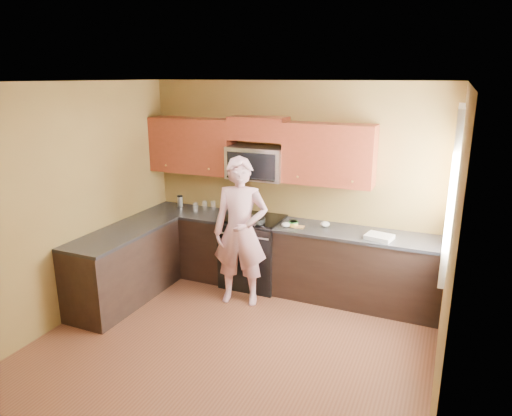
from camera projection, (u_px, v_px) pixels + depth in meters
The scene contains 27 objects.
floor at pixel (224, 354), 4.75m from camera, with size 4.00×4.00×0.00m, color brown.
ceiling at pixel (218, 82), 4.00m from camera, with size 4.00×4.00×0.00m, color white.
wall_back at pixel (291, 185), 6.14m from camera, with size 4.00×4.00×0.00m, color brown.
wall_front at pixel (57, 334), 2.61m from camera, with size 4.00×4.00×0.00m, color brown.
wall_left at pixel (61, 207), 5.14m from camera, with size 4.00×4.00×0.00m, color brown.
wall_right at pixel (448, 262), 3.61m from camera, with size 4.00×4.00×0.00m, color brown.
cabinet_back_run at pixel (282, 257), 6.13m from camera, with size 4.00×0.60×0.88m, color black.
cabinet_left_run at pixel (124, 267), 5.80m from camera, with size 0.60×1.60×0.88m, color black.
countertop_back at pixel (282, 224), 5.99m from camera, with size 4.00×0.62×0.04m, color black.
countertop_left at pixel (122, 233), 5.67m from camera, with size 0.62×1.60×0.04m, color black.
stove at pixel (253, 251), 6.25m from camera, with size 0.76×0.65×0.95m, color black, non-canonical shape.
microwave at pixel (257, 179), 6.09m from camera, with size 0.76×0.40×0.42m, color silver, non-canonical shape.
upper_cab_left at pixel (193, 172), 6.50m from camera, with size 1.22×0.33×0.75m, color maroon, non-canonical shape.
upper_cab_right at pixel (328, 184), 5.76m from camera, with size 1.12×0.33×0.75m, color maroon, non-canonical shape.
upper_cab_over_mw at pixel (258, 129), 5.94m from camera, with size 0.76×0.33×0.30m, color maroon.
window at pixel (453, 191), 4.60m from camera, with size 0.06×1.06×1.66m, color white, non-canonical shape.
woman at pixel (240, 232), 5.64m from camera, with size 0.67×0.44×1.84m, color #D06885.
frying_pan at pixel (254, 222), 5.91m from camera, with size 0.28×0.49×0.06m, color black, non-canonical shape.
butter_tub at pixel (293, 226), 5.85m from camera, with size 0.12×0.12×0.09m, color gold, non-canonical shape.
toast_slice at pixel (300, 227), 5.80m from camera, with size 0.11×0.11×0.01m, color #B27F47.
napkin_a at pixel (286, 225), 5.81m from camera, with size 0.11×0.12×0.06m, color silver.
napkin_b at pixel (325, 224), 5.82m from camera, with size 0.12×0.13×0.07m, color silver.
dish_towel at pixel (379, 237), 5.39m from camera, with size 0.30×0.24×0.05m, color silver.
travel_mug at pixel (180, 207), 6.72m from camera, with size 0.08×0.08×0.17m, color silver, non-canonical shape.
glass_a at pixel (196, 207), 6.48m from camera, with size 0.07×0.07×0.12m, color silver.
glass_b at pixel (205, 205), 6.58m from camera, with size 0.07×0.07×0.12m, color silver.
glass_c at pixel (213, 206), 6.55m from camera, with size 0.07×0.07×0.12m, color silver.
Camera 1 is at (1.95, -3.68, 2.75)m, focal length 32.48 mm.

